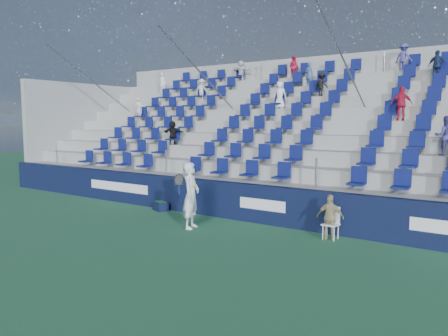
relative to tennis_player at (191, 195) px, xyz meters
name	(u,v)px	position (x,y,z in m)	size (l,w,h in m)	color
ground	(160,238)	(0.01, -1.37, -0.99)	(70.00, 70.00, 0.00)	#2E6B44
sponsor_wall	(225,200)	(0.02, 1.78, -0.39)	(24.00, 0.32, 1.20)	#0D1433
grandstand	(293,146)	(0.01, 6.87, 1.14)	(24.00, 8.17, 6.63)	#9C9C97
tennis_player	(191,195)	(0.00, 0.00, 0.00)	(0.74, 0.83, 1.99)	white
line_judge_chair	(332,220)	(3.90, 1.27, -0.49)	(0.43, 0.44, 0.89)	white
line_judge	(330,217)	(3.90, 1.13, -0.38)	(0.73, 0.30, 1.24)	tan
ball_bin	(161,206)	(-2.52, 1.38, -0.82)	(0.68, 0.57, 0.33)	#0E1433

